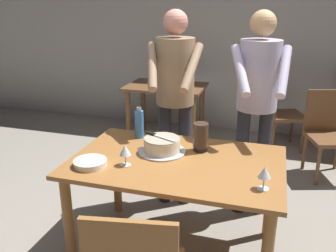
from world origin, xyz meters
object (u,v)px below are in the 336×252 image
object	(u,v)px
wine_glass_near	(265,173)
wine_glass_far	(125,151)
plate_stack	(90,163)
hurricane_lamp	(201,137)
background_chair_3	(329,131)
cake_on_platter	(162,146)
cake_knife	(155,135)
background_chair_2	(279,111)
background_table	(166,97)
person_cutting_cake	(175,89)
person_standing_beside	(257,94)
main_dining_table	(177,175)
water_bottle	(139,124)

from	to	relation	value
wine_glass_near	wine_glass_far	world-z (taller)	same
plate_stack	hurricane_lamp	xyz separation A→B (m)	(0.65, 0.45, 0.09)
wine_glass_far	background_chair_3	distance (m)	2.42
plate_stack	cake_on_platter	bearing A→B (deg)	41.74
cake_knife	background_chair_2	xyz separation A→B (m)	(0.88, 2.16, -0.37)
background_table	hurricane_lamp	bearing A→B (deg)	-66.41
background_table	wine_glass_near	bearing A→B (deg)	-61.28
person_cutting_cake	wine_glass_near	bearing A→B (deg)	-49.23
cake_on_platter	background_chair_3	distance (m)	2.10
wine_glass_near	person_cutting_cake	size ratio (longest dim) A/B	0.08
person_cutting_cake	background_chair_3	xyz separation A→B (m)	(1.39, 1.03, -0.58)
person_standing_beside	cake_on_platter	bearing A→B (deg)	-134.87
main_dining_table	hurricane_lamp	bearing A→B (deg)	59.18
person_standing_beside	background_table	distance (m)	1.98
person_cutting_cake	hurricane_lamp	bearing A→B (deg)	-55.45
hurricane_lamp	person_cutting_cake	distance (m)	0.61
wine_glass_near	water_bottle	size ratio (longest dim) A/B	0.58
wine_glass_far	water_bottle	size ratio (longest dim) A/B	0.58
person_cutting_cake	background_table	size ratio (longest dim) A/B	1.72
cake_knife	person_cutting_cake	world-z (taller)	person_cutting_cake
wine_glass_far	person_cutting_cake	world-z (taller)	person_cutting_cake
hurricane_lamp	background_chair_2	xyz separation A→B (m)	(0.56, 2.09, -0.37)
person_standing_beside	wine_glass_far	bearing A→B (deg)	-131.28
wine_glass_far	person_cutting_cake	bearing A→B (deg)	83.39
person_cutting_cake	person_standing_beside	xyz separation A→B (m)	(0.67, 0.03, 0.00)
cake_knife	wine_glass_far	bearing A→B (deg)	-108.59
background_chair_3	plate_stack	bearing A→B (deg)	-131.26
wine_glass_far	background_chair_3	xyz separation A→B (m)	(1.49, 1.88, -0.36)
hurricane_lamp	person_cutting_cake	size ratio (longest dim) A/B	0.12
wine_glass_far	person_cutting_cake	xyz separation A→B (m)	(0.10, 0.85, 0.22)
cake_on_platter	wine_glass_near	distance (m)	0.80
water_bottle	background_table	xyz separation A→B (m)	(-0.35, 1.86, -0.29)
cake_on_platter	hurricane_lamp	xyz separation A→B (m)	(0.26, 0.11, 0.06)
water_bottle	cake_knife	bearing A→B (deg)	-46.11
main_dining_table	hurricane_lamp	distance (m)	0.32
water_bottle	wine_glass_far	bearing A→B (deg)	-79.38
cake_on_platter	background_chair_3	world-z (taller)	background_chair_3
background_chair_2	person_standing_beside	bearing A→B (deg)	-97.66
plate_stack	water_bottle	xyz separation A→B (m)	(0.13, 0.58, 0.09)
person_standing_beside	background_chair_3	distance (m)	1.36
wine_glass_far	background_chair_3	bearing A→B (deg)	51.54
main_dining_table	wine_glass_near	xyz separation A→B (m)	(0.59, -0.24, 0.22)
hurricane_lamp	background_table	distance (m)	2.19
wine_glass_far	cake_on_platter	bearing A→B (deg)	58.45
cake_knife	background_chair_2	bearing A→B (deg)	67.77
wine_glass_near	background_chair_2	size ratio (longest dim) A/B	0.16
plate_stack	person_cutting_cake	xyz separation A→B (m)	(0.32, 0.93, 0.31)
hurricane_lamp	background_chair_3	world-z (taller)	hurricane_lamp
person_cutting_cake	person_standing_beside	world-z (taller)	same
cake_on_platter	background_chair_3	bearing A→B (deg)	50.49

